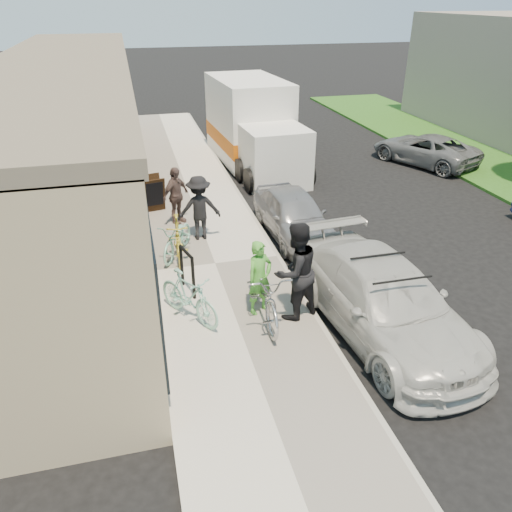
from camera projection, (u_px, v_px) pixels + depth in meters
ground at (344, 330)px, 9.64m from camera, size 120.00×120.00×0.00m
sidewalk at (215, 266)px, 11.75m from camera, size 3.00×34.00×0.15m
curb at (278, 259)px, 12.09m from camera, size 0.12×34.00×0.13m
storefront at (72, 136)px, 14.38m from camera, size 3.60×20.00×4.22m
bike_rack at (187, 267)px, 10.34m from camera, size 0.23×0.67×0.97m
sandwich_board at (153, 194)px, 14.36m from camera, size 0.73×0.73×1.01m
sedan_white at (383, 300)px, 9.30m from camera, size 2.39×4.97×1.44m
sedan_silver at (294, 214)px, 13.14m from camera, size 1.57×3.65×1.23m
moving_truck at (253, 128)px, 18.50m from camera, size 2.67×6.31×3.04m
far_car_gray at (425, 149)px, 18.87m from camera, size 3.37×4.46×1.13m
tandem_bike at (264, 291)px, 9.53m from camera, size 0.79×2.16×1.13m
woman_rider at (260, 278)px, 9.60m from camera, size 0.65×0.56×1.52m
man_standing at (296, 271)px, 9.38m from camera, size 1.16×1.05×1.96m
cruiser_bike_a at (189, 297)px, 9.50m from camera, size 1.28×1.62×0.98m
cruiser_bike_b at (178, 238)px, 11.92m from camera, size 1.27×1.74×0.87m
cruiser_bike_c at (178, 239)px, 11.72m from camera, size 0.60×1.71×1.01m
bystander_a at (199, 208)px, 12.56m from camera, size 1.09×0.64×1.66m
bystander_b at (176, 196)px, 13.45m from camera, size 0.94×0.91×1.58m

